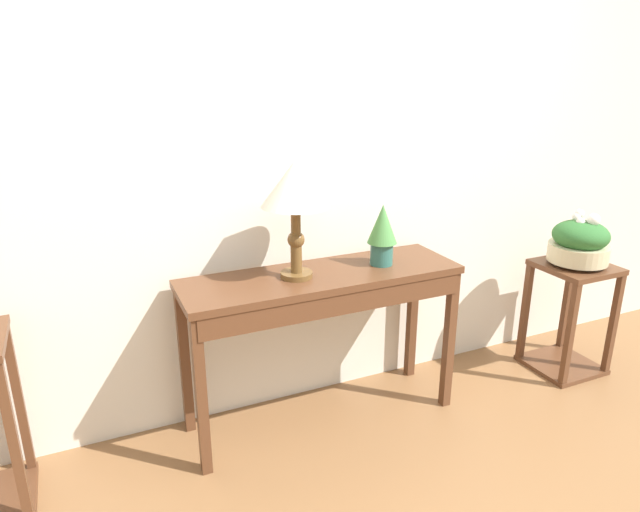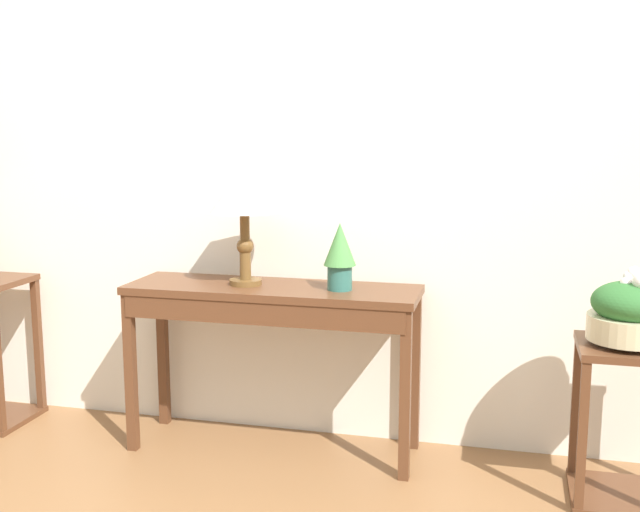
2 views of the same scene
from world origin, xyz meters
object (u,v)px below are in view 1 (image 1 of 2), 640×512
(table_lamp, at_px, (295,189))
(planter_bowl_wide_right, at_px, (580,242))
(pedestal_stand_right, at_px, (568,317))
(console_table, at_px, (324,296))
(potted_plant_on_console, at_px, (382,232))

(table_lamp, bearing_deg, planter_bowl_wide_right, -4.77)
(pedestal_stand_right, bearing_deg, console_table, 175.75)
(potted_plant_on_console, bearing_deg, table_lamp, 178.97)
(console_table, bearing_deg, pedestal_stand_right, -4.25)
(planter_bowl_wide_right, bearing_deg, console_table, 175.74)
(potted_plant_on_console, distance_m, pedestal_stand_right, 1.34)
(console_table, xyz_separation_m, pedestal_stand_right, (1.50, -0.11, -0.35))
(potted_plant_on_console, bearing_deg, planter_bowl_wide_right, -6.16)
(console_table, height_order, table_lamp, table_lamp)
(planter_bowl_wide_right, bearing_deg, potted_plant_on_console, 173.84)
(console_table, height_order, planter_bowl_wide_right, planter_bowl_wide_right)
(potted_plant_on_console, relative_size, planter_bowl_wide_right, 0.93)
(table_lamp, distance_m, planter_bowl_wide_right, 1.68)
(table_lamp, relative_size, planter_bowl_wide_right, 1.66)
(console_table, distance_m, potted_plant_on_console, 0.42)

